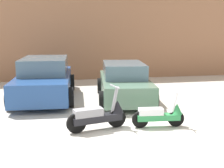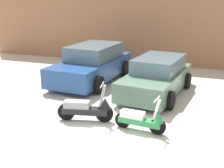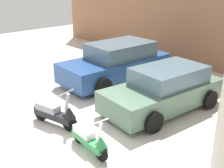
{
  "view_description": "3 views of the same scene",
  "coord_description": "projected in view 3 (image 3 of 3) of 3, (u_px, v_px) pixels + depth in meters",
  "views": [
    {
      "loc": [
        -1.46,
        -6.01,
        2.4
      ],
      "look_at": [
        0.0,
        1.64,
        0.91
      ],
      "focal_mm": 45.0,
      "sensor_mm": 36.0,
      "label": 1
    },
    {
      "loc": [
        2.5,
        -5.86,
        3.22
      ],
      "look_at": [
        -0.39,
        2.09,
        0.61
      ],
      "focal_mm": 45.0,
      "sensor_mm": 36.0,
      "label": 2
    },
    {
      "loc": [
        5.28,
        -2.94,
        3.74
      ],
      "look_at": [
        0.04,
        2.01,
        0.96
      ],
      "focal_mm": 45.0,
      "sensor_mm": 36.0,
      "label": 3
    }
  ],
  "objects": [
    {
      "name": "scooter_front_left",
      "position": [
        56.0,
        113.0,
        7.35
      ],
      "size": [
        1.51,
        0.66,
        1.07
      ],
      "rotation": [
        0.0,
        0.0,
        0.23
      ],
      "color": "black",
      "rests_on": "ground_plane"
    },
    {
      "name": "ground_plane",
      "position": [
        51.0,
        141.0,
        6.8
      ],
      "size": [
        28.0,
        28.0,
        0.0
      ],
      "primitive_type": "plane",
      "color": "silver"
    },
    {
      "name": "scooter_front_right",
      "position": [
        90.0,
        139.0,
        6.27
      ],
      "size": [
        1.34,
        0.48,
        0.93
      ],
      "rotation": [
        0.0,
        0.0,
        -0.08
      ],
      "color": "black",
      "rests_on": "ground_plane"
    },
    {
      "name": "wall_back",
      "position": [
        218.0,
        23.0,
        11.11
      ],
      "size": [
        19.6,
        0.12,
        4.01
      ],
      "primitive_type": "cube",
      "color": "#9E6B4C",
      "rests_on": "ground_plane"
    },
    {
      "name": "car_rear_center",
      "position": [
        164.0,
        90.0,
        8.26
      ],
      "size": [
        2.15,
        3.92,
        1.28
      ],
      "rotation": [
        0.0,
        0.0,
        -1.69
      ],
      "color": "#51705B",
      "rests_on": "ground_plane"
    },
    {
      "name": "car_rear_left",
      "position": [
        117.0,
        63.0,
        10.56
      ],
      "size": [
        2.26,
        4.34,
        1.44
      ],
      "rotation": [
        0.0,
        0.0,
        -1.63
      ],
      "color": "navy",
      "rests_on": "ground_plane"
    }
  ]
}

